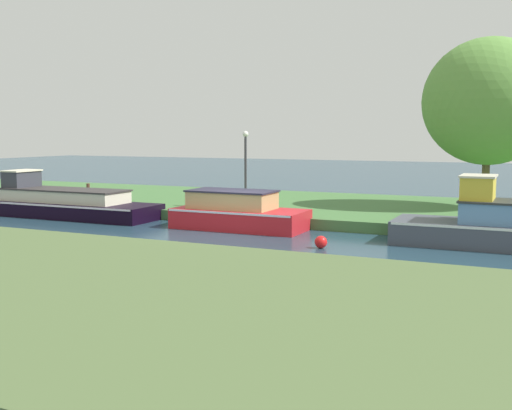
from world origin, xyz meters
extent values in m
plane|color=#233F4F|center=(0.00, 0.00, 0.00)|extent=(120.00, 120.00, 0.00)
cube|color=#44723C|center=(0.00, 7.00, 0.20)|extent=(72.00, 10.00, 0.40)
cube|color=#50663A|center=(0.00, -9.00, 0.20)|extent=(72.00, 10.00, 0.40)
cube|color=red|center=(-0.34, 1.20, 0.36)|extent=(4.83, 2.03, 0.73)
cube|color=silver|center=(-0.34, 1.20, 0.69)|extent=(4.73, 2.06, 0.07)
cube|color=tan|center=(-0.65, 1.20, 1.03)|extent=(3.04, 1.54, 0.61)
cube|color=#272537|center=(-0.65, 1.20, 1.37)|extent=(3.14, 1.62, 0.06)
cube|color=gold|center=(7.78, 1.20, 1.74)|extent=(0.94, 1.41, 0.75)
cube|color=beige|center=(7.78, 1.20, 2.15)|extent=(1.04, 1.50, 0.06)
cube|color=black|center=(-8.32, 1.20, 0.31)|extent=(8.15, 2.25, 0.62)
cube|color=white|center=(-8.32, 1.20, 0.58)|extent=(7.99, 2.28, 0.07)
cube|color=beige|center=(-8.48, 1.20, 0.86)|extent=(5.55, 1.71, 0.48)
cube|color=#353030|center=(-8.48, 1.20, 1.13)|extent=(5.65, 1.80, 0.06)
cube|color=#353740|center=(-10.80, 1.20, 1.46)|extent=(0.91, 1.44, 0.72)
cube|color=beige|center=(-10.80, 1.20, 1.86)|extent=(1.01, 1.53, 0.06)
cylinder|color=brown|center=(7.46, 8.03, 1.86)|extent=(0.31, 0.31, 2.91)
ellipsoid|color=#619741|center=(7.46, 8.00, 4.72)|extent=(5.24, 4.72, 5.09)
cylinder|color=#333338|center=(-1.52, 4.16, 1.85)|extent=(0.10, 0.10, 2.90)
sphere|color=white|center=(-1.52, 4.16, 3.42)|extent=(0.24, 0.24, 0.24)
cylinder|color=#423B30|center=(7.13, 2.72, 0.72)|extent=(0.13, 0.13, 0.64)
cylinder|color=#4C2F25|center=(-8.48, 2.72, 0.83)|extent=(0.14, 0.14, 0.87)
sphere|color=red|center=(3.58, -1.25, 0.19)|extent=(0.38, 0.38, 0.38)
camera|label=1|loc=(9.50, -18.79, 3.42)|focal=43.60mm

